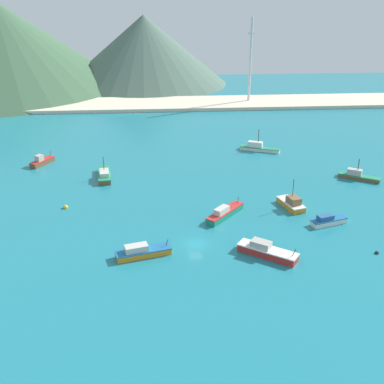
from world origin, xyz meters
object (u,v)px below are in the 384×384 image
(fishing_boat_10, at_px, (142,252))
(fishing_boat_9, at_px, (225,213))
(fishing_boat_4, at_px, (292,203))
(fishing_boat_7, at_px, (328,221))
(buoy_0, at_px, (377,253))
(fishing_boat_0, at_px, (358,176))
(fishing_boat_3, at_px, (259,148))
(radio_tower, at_px, (250,61))
(buoy_1, at_px, (66,207))
(fishing_boat_1, at_px, (266,251))
(fishing_boat_8, at_px, (42,161))
(fishing_boat_2, at_px, (104,175))

(fishing_boat_10, bearing_deg, fishing_boat_9, 40.83)
(fishing_boat_4, relative_size, fishing_boat_7, 1.01)
(buoy_0, bearing_deg, fishing_boat_9, 146.78)
(fishing_boat_0, relative_size, fishing_boat_7, 1.23)
(fishing_boat_3, height_order, fishing_boat_9, fishing_boat_3)
(fishing_boat_4, relative_size, radio_tower, 0.25)
(fishing_boat_10, bearing_deg, buoy_0, -2.93)
(fishing_boat_9, xyz_separation_m, buoy_1, (-32.67, 6.41, -0.69))
(fishing_boat_1, relative_size, fishing_boat_4, 1.30)
(fishing_boat_4, height_order, fishing_boat_9, fishing_boat_4)
(fishing_boat_7, distance_m, buoy_1, 53.54)
(fishing_boat_1, distance_m, fishing_boat_9, 16.33)
(fishing_boat_0, distance_m, fishing_boat_10, 60.02)
(fishing_boat_8, height_order, buoy_1, fishing_boat_8)
(fishing_boat_3, bearing_deg, fishing_boat_2, -157.09)
(fishing_boat_0, relative_size, fishing_boat_2, 0.90)
(fishing_boat_1, bearing_deg, buoy_0, -1.97)
(fishing_boat_3, xyz_separation_m, fishing_boat_10, (-31.26, -54.37, -0.03))
(fishing_boat_10, bearing_deg, fishing_boat_7, 14.57)
(fishing_boat_1, xyz_separation_m, fishing_boat_3, (9.78, 55.80, -0.03))
(fishing_boat_9, relative_size, buoy_0, 13.38)
(buoy_0, xyz_separation_m, radio_tower, (-2.32, 112.90, 16.07))
(fishing_boat_1, relative_size, fishing_boat_2, 0.97)
(fishing_boat_3, bearing_deg, fishing_boat_8, -173.20)
(fishing_boat_0, distance_m, buoy_0, 35.38)
(fishing_boat_10, distance_m, buoy_1, 26.23)
(fishing_boat_9, xyz_separation_m, fishing_boat_10, (-16.26, -14.05, -0.02))
(fishing_boat_7, distance_m, buoy_0, 12.48)
(buoy_0, distance_m, buoy_1, 61.60)
(fishing_boat_0, relative_size, buoy_0, 13.43)
(buoy_1, bearing_deg, buoy_0, -21.48)
(fishing_boat_8, bearing_deg, buoy_0, -36.17)
(fishing_boat_4, relative_size, fishing_boat_8, 1.08)
(fishing_boat_2, xyz_separation_m, radio_tower, (48.42, 73.80, 15.36))
(fishing_boat_3, xyz_separation_m, fishing_boat_9, (-15.00, -40.32, -0.01))
(fishing_boat_3, distance_m, radio_tower, 58.94)
(fishing_boat_2, height_order, fishing_boat_10, fishing_boat_2)
(fishing_boat_1, bearing_deg, fishing_boat_4, 63.49)
(fishing_boat_2, height_order, radio_tower, radio_tower)
(fishing_boat_0, xyz_separation_m, buoy_1, (-67.27, -11.39, -0.63))
(fishing_boat_3, height_order, fishing_boat_10, fishing_boat_3)
(fishing_boat_4, bearing_deg, fishing_boat_9, -167.14)
(fishing_boat_4, xyz_separation_m, fishing_boat_9, (-14.60, -3.33, -0.09))
(fishing_boat_8, bearing_deg, buoy_1, -68.85)
(fishing_boat_8, bearing_deg, fishing_boat_9, -37.76)
(fishing_boat_4, bearing_deg, fishing_boat_3, 89.38)
(fishing_boat_2, height_order, fishing_boat_7, fishing_boat_2)
(fishing_boat_9, bearing_deg, fishing_boat_3, 69.60)
(fishing_boat_0, relative_size, fishing_boat_4, 1.21)
(fishing_boat_3, xyz_separation_m, fishing_boat_7, (4.71, -45.02, -0.09))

